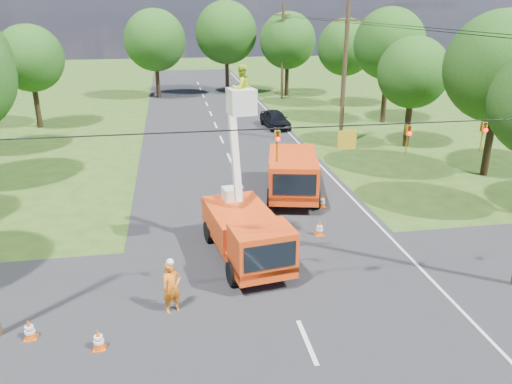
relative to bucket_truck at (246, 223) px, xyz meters
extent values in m
plane|color=#2C4A16|center=(1.03, 14.33, -1.63)|extent=(140.00, 140.00, 0.00)
cube|color=black|center=(1.03, 14.33, -1.63)|extent=(12.00, 100.00, 0.06)
cube|color=black|center=(1.03, -3.67, -1.63)|extent=(56.00, 10.00, 0.07)
cube|color=silver|center=(6.63, 14.33, -1.63)|extent=(0.12, 90.00, 0.02)
cube|color=#ED4310|center=(-0.02, 0.16, -0.91)|extent=(3.08, 6.30, 0.45)
cube|color=#ED4310|center=(0.29, -1.98, -0.12)|extent=(2.44, 2.02, 1.51)
cube|color=black|center=(0.42, -2.82, -0.07)|extent=(1.90, 0.34, 0.96)
cube|color=#ED4310|center=(-0.14, 0.96, -0.27)|extent=(2.89, 4.03, 1.01)
cylinder|color=black|center=(-0.79, -1.89, -1.17)|extent=(0.45, 0.96, 0.93)
cylinder|color=black|center=(1.30, -1.57, -1.17)|extent=(0.45, 0.96, 0.93)
cylinder|color=black|center=(-1.35, 1.90, -1.17)|extent=(0.45, 0.96, 0.93)
cylinder|color=black|center=(0.74, 2.21, -1.17)|extent=(0.45, 0.96, 0.93)
cube|color=silver|center=(-0.31, 2.05, 0.48)|extent=(0.86, 0.86, 0.55)
cube|color=silver|center=(-0.22, 1.50, 2.69)|extent=(0.48, 1.37, 4.36)
cube|color=silver|center=(-0.07, 0.46, 4.76)|extent=(1.09, 1.09, 0.96)
imported|color=#C6E526|center=(-0.07, 0.46, 5.25)|extent=(1.02, 0.94, 1.69)
cube|color=#ED4310|center=(3.65, 7.09, -0.84)|extent=(3.80, 6.99, 0.50)
cube|color=#ED4310|center=(3.13, 4.77, 0.02)|extent=(2.78, 2.36, 1.65)
cube|color=black|center=(2.93, 3.86, 0.08)|extent=(2.06, 0.52, 1.05)
cube|color=#ED4310|center=(3.84, 7.95, -0.14)|extent=(3.41, 4.55, 1.10)
cylinder|color=black|center=(2.06, 5.29, -1.13)|extent=(0.56, 1.07, 1.01)
cylinder|color=black|center=(4.33, 4.79, -1.13)|extent=(0.56, 1.07, 1.01)
cylinder|color=black|center=(2.97, 9.39, -1.13)|extent=(0.56, 1.07, 1.01)
cylinder|color=black|center=(5.23, 8.89, -1.13)|extent=(0.56, 1.07, 1.01)
imported|color=orange|center=(-3.00, -3.24, -0.70)|extent=(0.80, 0.70, 1.86)
imported|color=black|center=(5.94, 22.73, -0.89)|extent=(2.24, 4.53, 1.48)
cone|color=#DF510B|center=(3.59, 1.66, -1.25)|extent=(0.36, 0.36, 0.70)
cube|color=#DF510B|center=(3.59, 1.66, -1.59)|extent=(0.38, 0.38, 0.04)
cylinder|color=white|center=(3.59, 1.66, -1.19)|extent=(0.26, 0.26, 0.09)
cylinder|color=white|center=(3.59, 1.66, -1.34)|extent=(0.31, 0.31, 0.09)
cone|color=#DF510B|center=(4.67, 4.86, -1.25)|extent=(0.36, 0.36, 0.70)
cube|color=#DF510B|center=(4.67, 4.86, -1.59)|extent=(0.38, 0.38, 0.04)
cylinder|color=white|center=(4.67, 4.86, -1.19)|extent=(0.26, 0.26, 0.09)
cylinder|color=white|center=(4.67, 4.86, -1.34)|extent=(0.31, 0.31, 0.09)
cone|color=#DF510B|center=(-5.23, -4.90, -1.25)|extent=(0.36, 0.36, 0.70)
cube|color=#DF510B|center=(-5.23, -4.90, -1.59)|extent=(0.38, 0.38, 0.04)
cylinder|color=white|center=(-5.23, -4.90, -1.19)|extent=(0.26, 0.26, 0.09)
cylinder|color=white|center=(-5.23, -4.90, -1.34)|extent=(0.31, 0.31, 0.09)
cone|color=#DF510B|center=(-7.39, -4.03, -1.25)|extent=(0.36, 0.36, 0.70)
cube|color=#DF510B|center=(-7.39, -4.03, -1.59)|extent=(0.38, 0.38, 0.04)
cylinder|color=white|center=(-7.39, -4.03, -1.19)|extent=(0.26, 0.26, 0.09)
cylinder|color=white|center=(-7.39, -4.03, -1.34)|extent=(0.31, 0.31, 0.09)
cone|color=#DF510B|center=(4.59, 10.25, -1.25)|extent=(0.36, 0.36, 0.70)
cube|color=#DF510B|center=(4.59, 10.25, -1.59)|extent=(0.38, 0.38, 0.04)
cylinder|color=white|center=(4.59, 10.25, -1.19)|extent=(0.26, 0.26, 0.09)
cylinder|color=white|center=(4.59, 10.25, -1.34)|extent=(0.31, 0.31, 0.09)
cylinder|color=#4C3823|center=(9.53, 16.33, 3.37)|extent=(0.30, 0.30, 10.00)
cube|color=#4C3823|center=(9.53, 16.33, 7.17)|extent=(1.80, 0.12, 0.12)
cylinder|color=#4C3823|center=(9.53, 36.33, 3.37)|extent=(0.30, 0.30, 10.00)
cube|color=#4C3823|center=(9.53, 36.33, 7.17)|extent=(1.80, 0.12, 0.12)
cylinder|color=black|center=(0.53, -3.67, 4.67)|extent=(18.00, 0.04, 0.04)
cube|color=#B89016|center=(2.63, -3.67, 4.22)|extent=(0.60, 0.05, 0.60)
imported|color=#B89016|center=(0.43, -3.67, 4.12)|extent=(0.16, 0.20, 1.00)
sphere|color=#FF0C0C|center=(0.43, -3.79, 4.37)|extent=(0.14, 0.14, 0.14)
imported|color=#B89016|center=(4.63, -3.67, 4.12)|extent=(0.16, 0.20, 1.00)
sphere|color=#FF0C0C|center=(4.63, -3.79, 4.37)|extent=(0.14, 0.14, 0.14)
imported|color=#B89016|center=(7.23, -3.67, 4.12)|extent=(0.16, 0.20, 1.00)
sphere|color=#FF0C0C|center=(7.23, -3.79, 4.37)|extent=(0.14, 0.14, 0.14)
cylinder|color=#382616|center=(-13.77, 26.33, 0.39)|extent=(0.44, 0.44, 4.05)
sphere|color=#1B4713|center=(-13.77, 26.33, 4.07)|extent=(5.40, 5.40, 5.40)
cylinder|color=#382616|center=(16.03, 8.33, 0.65)|extent=(0.44, 0.44, 4.58)
sphere|color=#1B4713|center=(16.03, 8.33, 4.81)|extent=(6.40, 6.40, 6.40)
cylinder|color=#382616|center=(14.23, 15.33, 0.26)|extent=(0.44, 0.44, 3.78)
sphere|color=#1B4713|center=(14.23, 15.33, 3.70)|extent=(5.00, 5.00, 5.00)
cylinder|color=#382616|center=(15.83, 23.33, 0.74)|extent=(0.44, 0.44, 4.75)
sphere|color=#1B4713|center=(15.83, 23.33, 5.06)|extent=(6.00, 6.00, 6.00)
cylinder|color=#382616|center=(14.83, 31.33, 0.43)|extent=(0.44, 0.44, 4.14)
sphere|color=#1B4713|center=(14.83, 31.33, 4.19)|extent=(5.60, 5.60, 5.60)
cylinder|color=#382616|center=(-3.97, 39.33, 0.57)|extent=(0.44, 0.44, 4.40)
sphere|color=#1B4713|center=(-3.97, 39.33, 4.57)|extent=(6.60, 6.60, 6.60)
cylinder|color=#382616|center=(4.03, 41.33, 0.79)|extent=(0.44, 0.44, 4.84)
sphere|color=#1B4713|center=(4.03, 41.33, 5.19)|extent=(7.00, 7.00, 7.00)
cylinder|color=#382616|center=(10.53, 38.33, 0.52)|extent=(0.44, 0.44, 4.31)
sphere|color=#1B4713|center=(10.53, 38.33, 4.44)|extent=(6.20, 6.20, 6.20)
camera|label=1|loc=(-2.67, -17.95, 8.12)|focal=35.00mm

